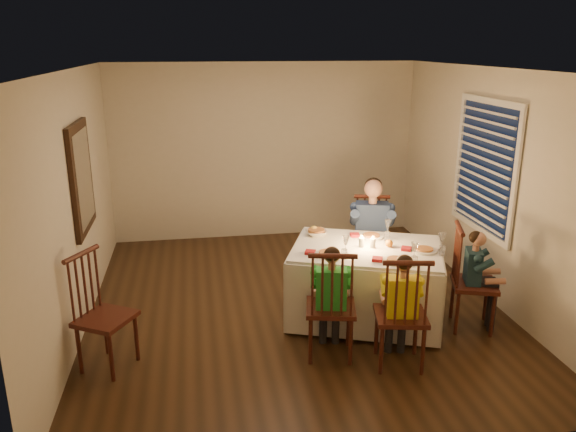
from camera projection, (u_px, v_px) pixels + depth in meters
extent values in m
plane|color=black|center=(295.00, 305.00, 6.38)|extent=(5.00, 5.00, 0.00)
cube|color=beige|center=(75.00, 204.00, 5.63)|extent=(0.02, 5.00, 2.60)
cube|color=beige|center=(490.00, 186.00, 6.36)|extent=(0.02, 5.00, 2.60)
cube|color=beige|center=(265.00, 152.00, 8.35)|extent=(4.50, 0.02, 2.60)
plane|color=white|center=(296.00, 69.00, 5.61)|extent=(5.00, 5.00, 0.00)
cube|color=silver|center=(367.00, 249.00, 5.85)|extent=(1.80, 1.55, 0.04)
cube|color=silver|center=(368.00, 264.00, 6.48)|extent=(1.46, 0.57, 0.75)
cube|color=silver|center=(362.00, 306.00, 5.45)|extent=(1.46, 0.57, 0.75)
cube|color=silver|center=(439.00, 289.00, 5.82)|extent=(0.42, 1.05, 0.75)
cube|color=silver|center=(295.00, 277.00, 6.11)|extent=(0.42, 1.05, 0.75)
cylinder|color=silver|center=(371.00, 236.00, 6.14)|extent=(0.34, 0.34, 0.02)
cylinder|color=silver|center=(328.00, 254.00, 5.64)|extent=(0.34, 0.34, 0.02)
cylinder|color=silver|center=(396.00, 261.00, 5.45)|extent=(0.34, 0.34, 0.02)
cylinder|color=silver|center=(424.00, 250.00, 5.73)|extent=(0.34, 0.34, 0.02)
cylinder|color=white|center=(361.00, 242.00, 5.84)|extent=(0.06, 0.06, 0.10)
cylinder|color=white|center=(373.00, 243.00, 5.82)|extent=(0.06, 0.06, 0.10)
sphere|color=yellow|center=(314.00, 230.00, 6.25)|extent=(0.09, 0.09, 0.09)
sphere|color=orange|center=(389.00, 243.00, 5.85)|extent=(0.08, 0.08, 0.08)
imported|color=silver|center=(316.00, 233.00, 6.21)|extent=(0.24, 0.24, 0.06)
cube|color=black|center=(81.00, 178.00, 5.86)|extent=(0.05, 0.95, 1.15)
cube|color=white|center=(84.00, 178.00, 5.86)|extent=(0.01, 0.78, 0.98)
cube|color=black|center=(486.00, 167.00, 6.39)|extent=(0.01, 1.20, 1.40)
cube|color=white|center=(485.00, 167.00, 6.39)|extent=(0.03, 1.34, 1.54)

